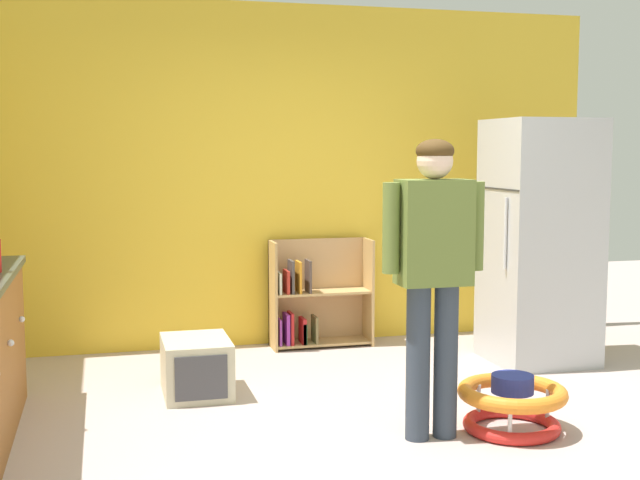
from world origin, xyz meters
TOP-DOWN VIEW (x-y plane):
  - ground_plane at (0.00, 0.00)m, footprint 12.00×12.00m
  - back_wall at (0.00, 2.33)m, footprint 5.20×0.06m
  - refrigerator at (1.68, 1.25)m, footprint 0.73×0.68m
  - bookshelf at (0.21, 2.15)m, footprint 0.80×0.28m
  - standing_person at (0.29, -0.10)m, footprint 0.57×0.22m
  - baby_walker at (0.77, -0.12)m, footprint 0.60×0.60m
  - pet_carrier at (-0.85, 1.03)m, footprint 0.42×0.55m

SIDE VIEW (x-z plane):
  - ground_plane at x=0.00m, z-range 0.00..0.00m
  - baby_walker at x=0.77m, z-range 0.00..0.32m
  - pet_carrier at x=-0.85m, z-range 0.00..0.36m
  - bookshelf at x=0.21m, z-range -0.06..0.79m
  - refrigerator at x=1.68m, z-range 0.00..1.78m
  - standing_person at x=0.29m, z-range 0.16..1.77m
  - back_wall at x=0.00m, z-range 0.00..2.70m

